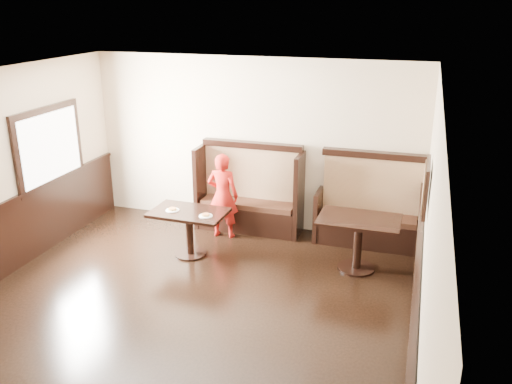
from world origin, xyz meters
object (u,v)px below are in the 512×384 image
at_px(table_neighbor, 358,231).
at_px(booth_main, 250,198).
at_px(child, 223,196).
at_px(table_main, 189,222).
at_px(booth_neighbor, 369,214).

bearing_deg(table_neighbor, booth_main, 153.77).
xyz_separation_m(booth_main, child, (-0.31, -0.45, 0.17)).
relative_size(booth_main, table_neighbor, 1.55).
relative_size(booth_main, child, 1.26).
bearing_deg(booth_main, child, -124.39).
relative_size(table_main, table_neighbor, 0.99).
bearing_deg(table_main, booth_neighbor, 27.92).
bearing_deg(booth_main, booth_neighbor, -0.05).
bearing_deg(table_main, table_neighbor, 7.98).
distance_m(table_neighbor, child, 2.27).
distance_m(booth_main, table_main, 1.36).
bearing_deg(table_neighbor, child, 167.55).
relative_size(booth_neighbor, child, 1.19).
relative_size(booth_neighbor, table_main, 1.48).
bearing_deg(table_neighbor, booth_neighbor, 87.69).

